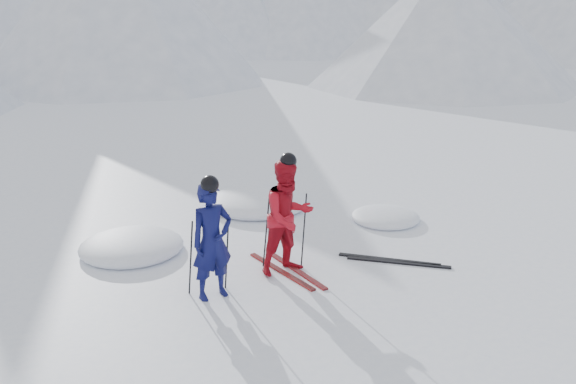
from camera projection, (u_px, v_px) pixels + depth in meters
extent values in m
plane|color=white|center=(373.00, 256.00, 10.38)|extent=(160.00, 160.00, 0.00)
cone|color=#B2BCD1|center=(445.00, 21.00, 30.81)|extent=(14.00, 14.00, 6.50)
imported|color=#0B0E45|center=(212.00, 241.00, 8.70)|extent=(0.74, 0.60, 1.74)
imported|color=#AE0D1C|center=(288.00, 217.00, 9.52)|extent=(1.08, 0.95, 1.85)
cylinder|color=black|center=(191.00, 258.00, 8.85)|extent=(0.12, 0.08, 1.16)
cylinder|color=black|center=(227.00, 252.00, 9.08)|extent=(0.12, 0.07, 1.16)
cylinder|color=black|center=(266.00, 232.00, 9.77)|extent=(0.12, 0.10, 1.23)
cylinder|color=black|center=(304.00, 230.00, 9.82)|extent=(0.12, 0.09, 1.23)
cube|color=black|center=(281.00, 271.00, 9.76)|extent=(0.69, 1.62, 0.03)
cube|color=black|center=(295.00, 269.00, 9.82)|extent=(0.58, 1.65, 0.03)
cube|color=black|center=(389.00, 260.00, 10.19)|extent=(1.51, 0.95, 0.03)
cube|color=black|center=(398.00, 263.00, 10.08)|extent=(1.53, 0.90, 0.03)
ellipsoid|color=white|center=(132.00, 251.00, 10.60)|extent=(1.79, 1.79, 0.39)
ellipsoid|color=white|center=(385.00, 220.00, 12.09)|extent=(1.35, 1.35, 0.30)
ellipsoid|color=white|center=(257.00, 206.00, 12.94)|extent=(2.16, 2.16, 0.48)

